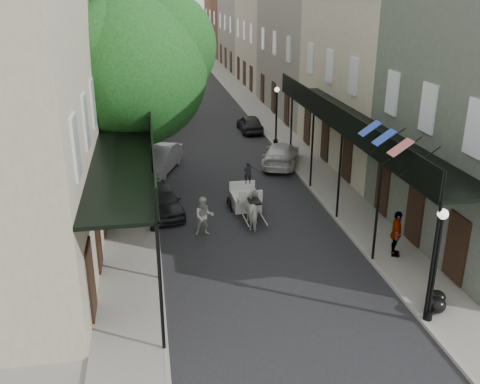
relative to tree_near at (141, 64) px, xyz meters
name	(u,v)px	position (x,y,z in m)	size (l,w,h in m)	color
ground	(283,300)	(4.20, -10.18, -6.49)	(140.00, 140.00, 0.00)	gray
road	(210,140)	(4.20, 9.82, -6.48)	(8.00, 90.00, 0.01)	black
sidewalk_left	(135,143)	(-0.80, 9.82, -6.43)	(2.20, 90.00, 0.12)	gray
sidewalk_right	(281,136)	(9.20, 9.82, -6.43)	(2.20, 90.00, 0.12)	gray
building_row_left	(84,47)	(-4.40, 19.82, -1.24)	(5.00, 80.00, 10.50)	#BCB296
building_row_right	(296,44)	(12.80, 19.82, -1.24)	(5.00, 80.00, 10.50)	gray
gallery_left	(131,135)	(-0.59, -3.20, -2.44)	(2.20, 18.05, 4.88)	black
gallery_right	(352,125)	(8.99, -3.20, -2.44)	(2.20, 18.05, 4.88)	black
tree_near	(141,64)	(0.00, 0.00, 0.00)	(7.31, 6.80, 9.63)	#382619
tree_far	(140,46)	(-0.05, 14.00, -0.65)	(6.45, 6.00, 8.61)	#382619
lamppost_right_near	(435,264)	(8.30, -12.18, -4.44)	(0.32, 0.32, 3.71)	black
lamppost_left	(151,188)	(0.10, -4.18, -4.44)	(0.32, 0.32, 3.71)	black
lamppost_right_far	(276,115)	(8.30, 7.82, -4.44)	(0.32, 0.32, 3.71)	black
horse	(255,210)	(4.46, -4.18, -5.76)	(0.79, 1.73, 1.46)	silver
carriage	(244,187)	(4.40, -1.90, -5.54)	(1.56, 2.19, 2.45)	black
pedestrian_walking	(204,216)	(2.20, -4.75, -5.64)	(0.82, 0.64, 1.69)	#B2B1A7
pedestrian_sidewalk_left	(121,138)	(-1.57, 8.38, -5.63)	(0.96, 0.55, 1.48)	gray
pedestrian_sidewalk_right	(396,234)	(9.12, -8.04, -5.46)	(1.06, 0.44, 1.81)	gray
car_left_near	(163,201)	(0.60, -2.13, -5.86)	(1.48, 3.67, 1.25)	black
car_left_mid	(158,159)	(0.60, 3.82, -5.75)	(1.56, 4.49, 1.48)	gray
car_left_far	(158,101)	(1.12, 20.58, -5.81)	(2.25, 4.87, 1.35)	black
car_right_near	(281,154)	(7.63, 3.82, -5.84)	(1.82, 4.48, 1.30)	silver
car_right_far	(250,123)	(7.32, 11.64, -5.87)	(1.46, 3.63, 1.24)	black
trash_bags	(436,302)	(8.83, -11.68, -6.11)	(0.90, 1.05, 0.55)	black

